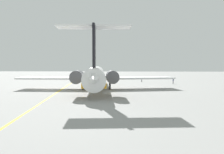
{
  "coord_description": "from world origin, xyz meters",
  "views": [
    {
      "loc": [
        55.23,
        18.67,
        6.15
      ],
      "look_at": [
        -2.11,
        15.56,
        3.09
      ],
      "focal_mm": 36.14,
      "sensor_mm": 36.0,
      "label": 1
    }
  ],
  "objects": [
    {
      "name": "ground",
      "position": [
        0.0,
        0.0,
        0.0
      ],
      "size": [
        318.16,
        318.16,
        0.0
      ],
      "primitive_type": "plane",
      "color": "gray"
    },
    {
      "name": "main_jetliner",
      "position": [
        -0.84,
        11.69,
        3.59
      ],
      "size": [
        45.23,
        39.99,
        13.17
      ],
      "rotation": [
        0.0,
        0.0,
        3.24
      ],
      "color": "white",
      "rests_on": "ground"
    },
    {
      "name": "ground_crew_near_nose",
      "position": [
        -27.89,
        25.1,
        1.06
      ],
      "size": [
        0.27,
        0.42,
        1.67
      ],
      "rotation": [
        0.0,
        0.0,
        6.27
      ],
      "color": "black",
      "rests_on": "ground"
    },
    {
      "name": "ground_crew_near_tail",
      "position": [
        -18.88,
        34.62,
        1.12
      ],
      "size": [
        0.32,
        0.36,
        1.77
      ],
      "rotation": [
        0.0,
        0.0,
        3.83
      ],
      "color": "black",
      "rests_on": "ground"
    },
    {
      "name": "taxiway_centreline",
      "position": [
        -2.11,
        2.73,
        0.0
      ],
      "size": [
        87.55,
        10.22,
        0.01
      ],
      "primitive_type": "cube",
      "rotation": [
        0.0,
        0.0,
        3.25
      ],
      "color": "gold",
      "rests_on": "ground"
    }
  ]
}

